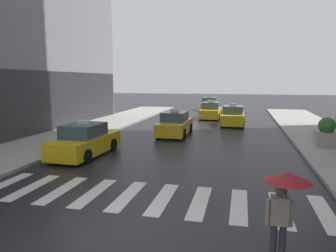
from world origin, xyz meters
name	(u,v)px	position (x,y,z in m)	size (l,w,h in m)	color
ground_plane	(106,243)	(0.00, 0.00, 0.00)	(160.00, 160.00, 0.00)	black
crosswalk_markings	(145,197)	(0.00, 3.00, 0.00)	(11.30, 2.80, 0.01)	silver
taxi_lead	(85,141)	(-4.64, 7.77, 0.72)	(2.08, 4.61, 1.80)	yellow
taxi_second	(175,125)	(-1.49, 14.69, 0.72)	(1.95, 4.55, 1.80)	gold
taxi_third	(233,116)	(2.24, 20.68, 0.72)	(1.98, 4.57, 1.80)	yellow
taxi_fourth	(211,111)	(-0.01, 24.78, 0.72)	(1.97, 4.56, 1.80)	yellow
taxi_fifth	(210,104)	(-1.02, 33.31, 0.72)	(1.96, 4.55, 1.80)	gold
pedestrian_with_umbrella	(284,192)	(3.89, 0.15, 1.52)	(0.96, 0.96, 1.94)	#333338
planter_mid_block	(326,133)	(7.56, 12.28, 0.87)	(1.10, 1.10, 1.60)	#A8A399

